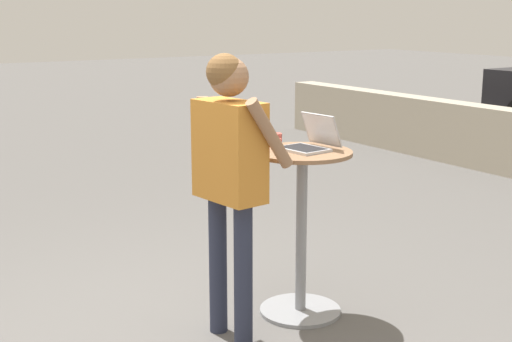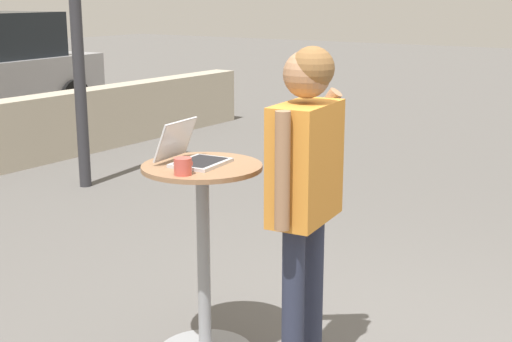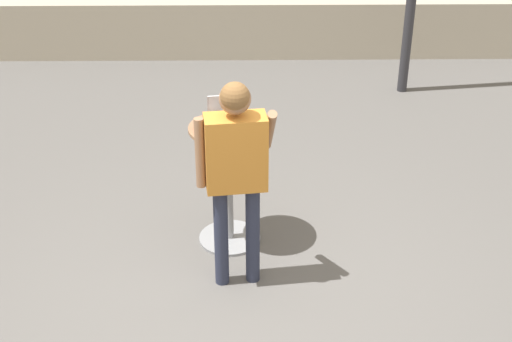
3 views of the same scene
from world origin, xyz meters
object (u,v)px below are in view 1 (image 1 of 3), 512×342
cafe_table (301,223)px  standing_person (229,160)px  laptop (310,142)px  coffee_mug (275,140)px

cafe_table → standing_person: bearing=-82.8°
laptop → coffee_mug: laptop is taller
cafe_table → coffee_mug: bearing=-165.2°
laptop → coffee_mug: 0.24m
cafe_table → laptop: size_ratio=3.14×
coffee_mug → standing_person: (0.29, -0.52, -0.03)m
cafe_table → coffee_mug: size_ratio=9.12×
coffee_mug → cafe_table: bearing=14.8°
cafe_table → standing_person: 0.76m
cafe_table → standing_person: (0.07, -0.58, 0.49)m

